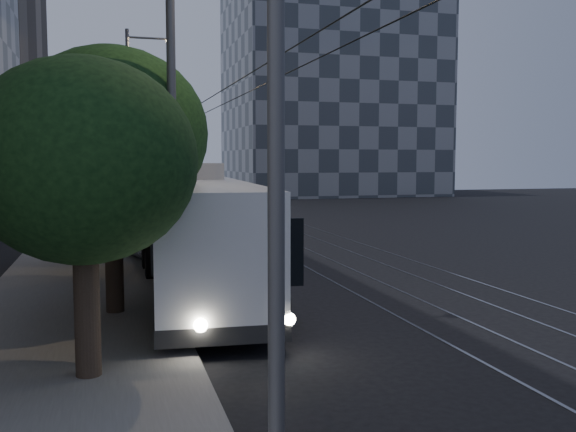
% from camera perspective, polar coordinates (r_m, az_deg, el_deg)
% --- Properties ---
extents(ground, '(120.00, 120.00, 0.00)m').
position_cam_1_polar(ground, '(16.81, 7.97, -8.45)').
color(ground, black).
rests_on(ground, ground).
extents(sidewalk, '(5.00, 90.00, 0.15)m').
position_cam_1_polar(sidewalk, '(35.19, -17.06, -1.46)').
color(sidewalk, slate).
rests_on(sidewalk, ground).
extents(tram_rails, '(4.52, 90.00, 0.02)m').
position_cam_1_polar(tram_rails, '(36.34, -1.09, -1.14)').
color(tram_rails, gray).
rests_on(tram_rails, ground).
extents(overhead_wires, '(2.23, 90.00, 6.00)m').
position_cam_1_polar(overhead_wires, '(35.01, -13.06, 4.17)').
color(overhead_wires, black).
rests_on(overhead_wires, ground).
extents(building_distant_right, '(22.00, 18.00, 24.00)m').
position_cam_1_polar(building_distant_right, '(74.61, 3.74, 11.22)').
color(building_distant_right, '#383F47').
rests_on(building_distant_right, ground).
extents(trolleybus, '(3.48, 12.77, 5.63)m').
position_cam_1_polar(trolleybus, '(18.56, -7.85, -1.69)').
color(trolleybus, '#B9B9BB').
rests_on(trolleybus, ground).
extents(pickup_silver, '(4.43, 6.70, 1.71)m').
position_cam_1_polar(pickup_silver, '(25.15, -10.33, -2.03)').
color(pickup_silver, silver).
rests_on(pickup_silver, ground).
extents(car_white_a, '(2.72, 4.24, 1.34)m').
position_cam_1_polar(car_white_a, '(30.43, -11.26, -1.18)').
color(car_white_a, silver).
rests_on(car_white_a, ground).
extents(car_white_b, '(3.29, 5.10, 1.38)m').
position_cam_1_polar(car_white_b, '(38.11, -12.17, 0.06)').
color(car_white_b, silver).
rests_on(car_white_b, ground).
extents(car_white_c, '(2.47, 4.49, 1.40)m').
position_cam_1_polar(car_white_c, '(39.74, -10.85, 0.30)').
color(car_white_c, '#B2B2B7').
rests_on(car_white_c, ground).
extents(car_white_d, '(2.25, 3.83, 1.22)m').
position_cam_1_polar(car_white_d, '(48.85, -11.07, 1.05)').
color(car_white_d, silver).
rests_on(car_white_d, ground).
extents(tree_0, '(3.92, 3.92, 5.65)m').
position_cam_1_polar(tree_0, '(11.45, -17.76, 4.57)').
color(tree_0, black).
rests_on(tree_0, ground).
extents(tree_1, '(4.70, 4.70, 6.64)m').
position_cam_1_polar(tree_1, '(16.23, -15.44, 6.99)').
color(tree_1, black).
rests_on(tree_1, ground).
extents(tree_2, '(5.11, 5.11, 6.69)m').
position_cam_1_polar(tree_2, '(23.06, -15.52, 6.02)').
color(tree_2, black).
rests_on(tree_2, ground).
extents(tree_3, '(4.99, 4.99, 7.08)m').
position_cam_1_polar(tree_3, '(36.98, -15.62, 6.24)').
color(tree_3, black).
rests_on(tree_3, ground).
extents(tree_4, '(4.18, 4.18, 6.00)m').
position_cam_1_polar(tree_4, '(44.59, -16.26, 5.06)').
color(tree_4, black).
rests_on(tree_4, ground).
extents(tree_5, '(5.29, 5.29, 7.19)m').
position_cam_1_polar(tree_5, '(50.66, -16.08, 5.81)').
color(tree_5, black).
rests_on(tree_5, ground).
extents(streetlamp_near, '(2.67, 0.44, 11.21)m').
position_cam_1_polar(streetlamp_near, '(14.90, -8.69, 15.72)').
color(streetlamp_near, '#525254').
rests_on(streetlamp_near, ground).
extents(streetlamp_far, '(2.65, 0.44, 11.11)m').
position_cam_1_polar(streetlamp_far, '(37.28, -13.32, 9.07)').
color(streetlamp_far, '#525254').
rests_on(streetlamp_far, ground).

